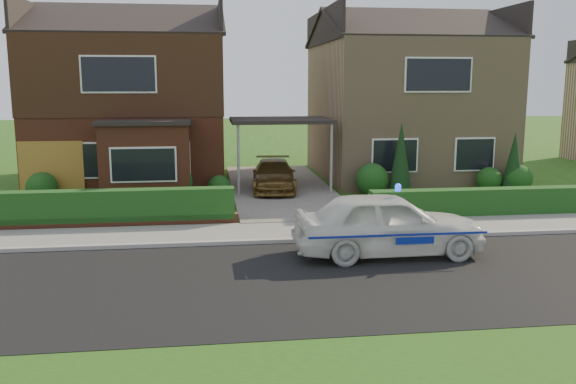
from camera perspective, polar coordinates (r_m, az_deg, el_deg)
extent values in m
plane|color=#194913|center=(13.14, 5.13, -8.08)|extent=(120.00, 120.00, 0.00)
cube|color=black|center=(13.14, 5.13, -8.08)|extent=(60.00, 6.00, 0.02)
cube|color=#9E9993|center=(15.99, 2.74, -4.50)|extent=(60.00, 0.16, 0.12)
cube|color=slate|center=(16.99, 2.11, -3.64)|extent=(60.00, 2.00, 0.10)
cube|color=#666059|center=(23.68, -0.68, 0.34)|extent=(3.80, 12.00, 0.12)
cube|color=brown|center=(26.37, -14.22, 7.25)|extent=(7.20, 8.00, 5.80)
cube|color=white|center=(22.78, -19.16, 2.79)|extent=(1.80, 0.08, 1.30)
cube|color=white|center=(22.36, -11.17, 3.03)|extent=(1.60, 0.08, 1.30)
cube|color=white|center=(22.35, -15.57, 10.57)|extent=(2.60, 0.08, 1.30)
cube|color=black|center=(26.34, -14.36, 10.40)|extent=(7.26, 8.06, 2.90)
cube|color=brown|center=(21.75, -13.17, 2.63)|extent=(3.00, 1.40, 2.70)
cube|color=black|center=(21.61, -13.32, 6.36)|extent=(3.20, 1.60, 0.14)
cube|color=tan|center=(27.56, 10.70, 7.50)|extent=(7.20, 8.00, 5.80)
cube|color=white|center=(23.38, 9.95, 3.38)|extent=(1.80, 0.08, 1.30)
cube|color=white|center=(24.52, 17.04, 3.39)|extent=(1.60, 0.08, 1.30)
cube|color=white|center=(23.75, 13.89, 10.60)|extent=(2.60, 0.08, 1.30)
cube|color=black|center=(23.37, -0.69, 6.73)|extent=(3.80, 3.00, 0.14)
cylinder|color=gray|center=(21.97, -4.66, 2.94)|extent=(0.10, 0.10, 2.70)
cylinder|color=gray|center=(22.39, 4.07, 3.08)|extent=(0.10, 0.10, 2.70)
cube|color=olive|center=(22.99, -21.23, 1.85)|extent=(2.20, 0.10, 2.10)
cube|color=brown|center=(18.15, -16.94, -2.76)|extent=(7.70, 0.25, 0.36)
cube|color=#113715|center=(18.34, -16.83, -3.21)|extent=(7.50, 0.55, 0.90)
cube|color=#113715|center=(19.93, 18.17, -2.23)|extent=(7.50, 0.55, 0.80)
sphere|color=#113715|center=(22.69, -22.03, 0.38)|extent=(1.08, 1.08, 1.08)
sphere|color=#113715|center=(21.77, -10.65, 0.89)|extent=(1.32, 1.32, 1.32)
sphere|color=#113715|center=(22.08, -6.44, 0.50)|extent=(0.84, 0.84, 0.84)
sphere|color=#113715|center=(22.65, 7.87, 1.18)|extent=(1.20, 1.20, 1.20)
sphere|color=#113715|center=(24.38, 18.29, 1.11)|extent=(0.96, 0.96, 0.96)
sphere|color=#113715|center=(24.56, 20.70, 1.17)|extent=(1.08, 1.08, 1.08)
cone|color=black|center=(22.65, 10.49, 2.89)|extent=(0.90, 0.90, 2.60)
cone|color=black|center=(24.39, 20.36, 2.46)|extent=(0.90, 0.90, 2.20)
imported|color=silver|center=(14.80, 9.32, -2.99)|extent=(1.86, 4.54, 1.54)
sphere|color=#193FF2|center=(14.70, 10.26, 0.28)|extent=(0.17, 0.17, 0.17)
cube|color=navy|center=(13.96, 10.40, -4.08)|extent=(4.16, 0.01, 0.05)
cube|color=navy|center=(15.67, 8.35, -2.46)|extent=(4.16, 0.01, 0.05)
ellipsoid|color=black|center=(14.32, 4.61, -2.11)|extent=(0.22, 0.17, 0.21)
sphere|color=white|center=(14.27, 4.72, -2.20)|extent=(0.11, 0.11, 0.11)
sphere|color=black|center=(14.28, 4.71, -1.58)|extent=(0.13, 0.13, 0.13)
cone|color=black|center=(14.27, 4.53, -1.32)|extent=(0.04, 0.04, 0.05)
cone|color=black|center=(14.29, 4.89, -1.31)|extent=(0.04, 0.04, 0.05)
imported|color=brown|center=(22.91, -1.34, 1.58)|extent=(1.90, 4.00, 1.13)
imported|color=gray|center=(20.47, -11.61, -0.62)|extent=(0.42, 0.33, 0.69)
imported|color=gray|center=(20.25, -6.64, -0.50)|extent=(0.53, 0.51, 0.76)
imported|color=gray|center=(18.54, -6.60, -1.46)|extent=(0.46, 0.46, 0.77)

